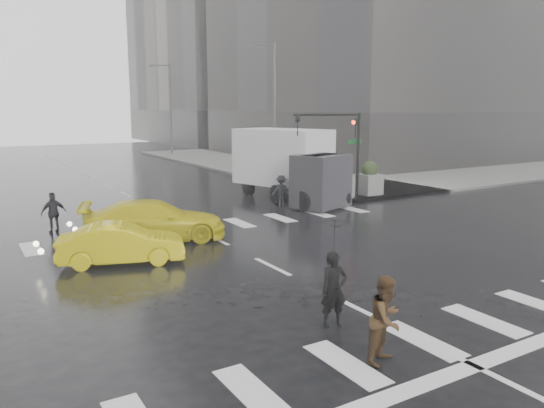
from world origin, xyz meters
TOP-DOWN VIEW (x-y plane):
  - ground at (0.00, 0.00)m, footprint 120.00×120.00m
  - sidewalk_ne at (19.50, 17.50)m, footprint 35.00×35.00m
  - building_ne_far at (29.00, 56.00)m, footprint 26.05×26.05m
  - road_markings at (0.00, 0.00)m, footprint 18.00×48.00m
  - traffic_signal_pole at (9.01, 8.01)m, footprint 4.45×0.42m
  - street_lamp_near at (10.87, 18.00)m, footprint 2.15×0.22m
  - street_lamp_far at (10.87, 38.00)m, footprint 2.15×0.22m
  - planter_west at (7.00, 8.20)m, footprint 1.10×1.10m
  - planter_mid at (9.00, 8.20)m, footprint 1.10×1.10m
  - planter_east at (11.00, 8.20)m, footprint 1.10×1.10m
  - pedestrian_black at (-1.11, -4.46)m, footprint 1.18×1.19m
  - pedestrian_brown at (-1.29, -6.29)m, footprint 0.99×0.89m
  - pedestrian_far_a at (-4.90, 8.04)m, footprint 0.98×0.66m
  - pedestrian_far_b at (5.65, 8.55)m, footprint 1.09×0.84m
  - taxi_mid at (-3.79, 2.71)m, footprint 4.01×2.41m
  - taxi_rear at (-1.98, 4.97)m, footprint 4.89×3.35m
  - box_truck at (6.82, 9.36)m, footprint 2.57×6.85m

SIDE VIEW (x-z plane):
  - ground at x=0.00m, z-range 0.00..0.00m
  - road_markings at x=0.00m, z-range 0.00..0.01m
  - sidewalk_ne at x=19.50m, z-range 0.00..0.15m
  - taxi_mid at x=-3.79m, z-range 0.00..1.25m
  - taxi_rear at x=-1.98m, z-range 0.00..1.47m
  - pedestrian_far_b at x=5.65m, z-range 0.00..1.49m
  - pedestrian_far_a at x=-4.90m, z-range 0.00..1.59m
  - pedestrian_brown at x=-1.29m, z-range 0.00..1.69m
  - planter_west at x=7.00m, z-range 0.08..1.88m
  - planter_mid at x=9.00m, z-range 0.08..1.88m
  - planter_east at x=11.00m, z-range 0.08..1.88m
  - pedestrian_black at x=-1.11m, z-range 0.39..2.82m
  - box_truck at x=6.82m, z-range 0.12..3.76m
  - traffic_signal_pole at x=9.01m, z-range 0.97..5.47m
  - street_lamp_near at x=10.87m, z-range 0.45..9.45m
  - street_lamp_far at x=10.87m, z-range 0.45..9.45m
  - building_ne_far at x=29.00m, z-range -1.73..34.27m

